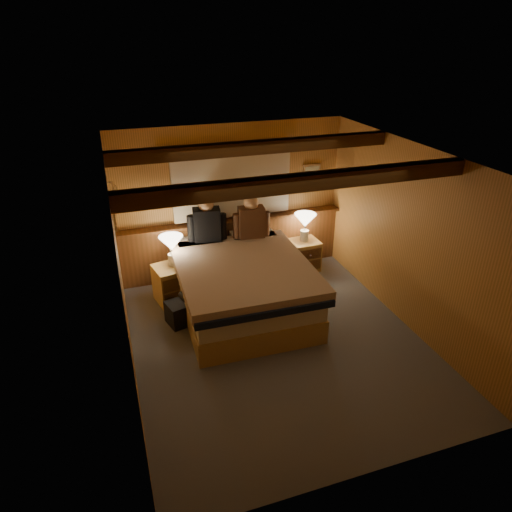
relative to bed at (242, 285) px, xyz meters
name	(u,v)px	position (x,y,z in m)	size (l,w,h in m)	color
floor	(277,341)	(0.21, -0.85, -0.40)	(4.20, 4.20, 0.00)	#525661
ceiling	(282,158)	(0.21, -0.85, 2.00)	(4.20, 4.20, 0.00)	tan
wall_back	(231,201)	(0.21, 1.25, 0.80)	(3.60, 3.60, 0.00)	#C88B48
wall_left	(122,283)	(-1.59, -0.85, 0.80)	(4.20, 4.20, 0.00)	#C88B48
wall_right	(409,238)	(2.01, -0.85, 0.80)	(4.20, 4.20, 0.00)	#C88B48
wall_front	(375,373)	(0.21, -2.95, 0.80)	(3.60, 3.60, 0.00)	#C88B48
wainscot	(233,244)	(0.21, 1.19, 0.08)	(3.60, 0.23, 0.94)	brown
curtain_window	(232,183)	(0.21, 1.18, 1.12)	(2.18, 0.09, 1.11)	#412810
ceiling_beams	(277,162)	(0.21, -0.70, 1.91)	(3.60, 1.65, 0.16)	#412810
coat_rail	(116,194)	(-1.51, 0.73, 1.26)	(0.05, 0.55, 0.24)	silver
framed_print	(312,172)	(1.56, 1.23, 1.15)	(0.30, 0.04, 0.25)	tan
bed	(242,285)	(0.00, 0.00, 0.00)	(1.81, 2.32, 0.78)	tan
nightstand_left	(174,284)	(-0.88, 0.57, -0.12)	(0.59, 0.56, 0.56)	tan
nightstand_right	(304,255)	(1.34, 0.87, -0.15)	(0.48, 0.43, 0.51)	tan
lamp_left	(171,245)	(-0.85, 0.62, 0.48)	(0.35, 0.35, 0.45)	silver
lamp_right	(305,222)	(1.34, 0.91, 0.43)	(0.35, 0.35, 0.46)	silver
person_left	(207,222)	(-0.28, 0.86, 0.65)	(0.58, 0.28, 0.71)	black
person_right	(251,220)	(0.38, 0.76, 0.64)	(0.56, 0.26, 0.69)	#503120
duffel_bag	(187,310)	(-0.80, -0.02, -0.24)	(0.60, 0.45, 0.38)	black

